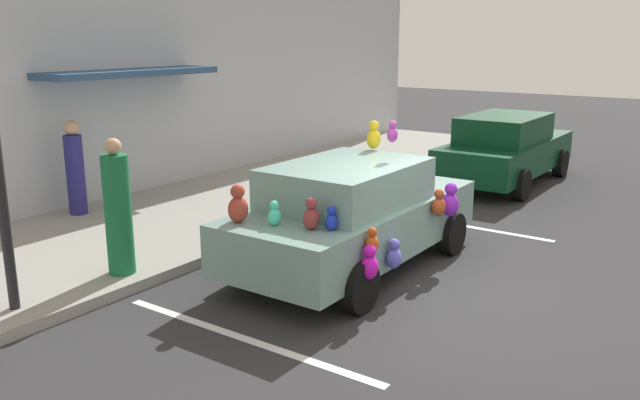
# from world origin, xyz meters

# --- Properties ---
(ground_plane) EXTENTS (60.00, 60.00, 0.00)m
(ground_plane) POSITION_xyz_m (0.00, 0.00, 0.00)
(ground_plane) COLOR #2D2D30
(sidewalk) EXTENTS (24.00, 4.00, 0.15)m
(sidewalk) POSITION_xyz_m (0.00, 5.00, 0.07)
(sidewalk) COLOR gray
(sidewalk) RESTS_ON ground
(storefront_building) EXTENTS (24.00, 1.25, 6.40)m
(storefront_building) POSITION_xyz_m (0.01, 7.14, 3.19)
(storefront_building) COLOR #B2B7C1
(storefront_building) RESTS_ON ground
(parking_stripe_front) EXTENTS (0.12, 3.60, 0.01)m
(parking_stripe_front) POSITION_xyz_m (2.96, 1.00, 0.00)
(parking_stripe_front) COLOR silver
(parking_stripe_front) RESTS_ON ground
(parking_stripe_rear) EXTENTS (0.12, 3.60, 0.01)m
(parking_stripe_rear) POSITION_xyz_m (-2.53, 1.00, 0.00)
(parking_stripe_rear) COLOR silver
(parking_stripe_rear) RESTS_ON ground
(plush_covered_car) EXTENTS (4.29, 2.13, 2.09)m
(plush_covered_car) POSITION_xyz_m (0.06, 1.22, 0.80)
(plush_covered_car) COLOR gray
(plush_covered_car) RESTS_ON ground
(parked_sedan_behind) EXTENTS (4.48, 1.88, 1.54)m
(parked_sedan_behind) POSITION_xyz_m (6.64, 1.38, 0.79)
(parked_sedan_behind) COLOR #0A381E
(parked_sedan_behind) RESTS_ON ground
(teddy_bear_on_sidewalk) EXTENTS (0.37, 0.31, 0.71)m
(teddy_bear_on_sidewalk) POSITION_xyz_m (1.49, 3.92, 0.48)
(teddy_bear_on_sidewalk) COLOR beige
(teddy_bear_on_sidewalk) RESTS_ON sidewalk
(pedestrian_near_shopfront) EXTENTS (0.35, 0.35, 1.81)m
(pedestrian_near_shopfront) POSITION_xyz_m (-2.21, 3.43, 0.99)
(pedestrian_near_shopfront) COLOR #19683C
(pedestrian_near_shopfront) RESTS_ON sidewalk
(pedestrian_by_lamp) EXTENTS (0.31, 0.31, 1.66)m
(pedestrian_by_lamp) POSITION_xyz_m (-0.71, 6.49, 0.94)
(pedestrian_by_lamp) COLOR navy
(pedestrian_by_lamp) RESTS_ON sidewalk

